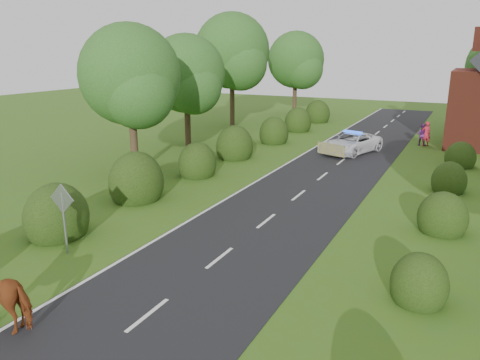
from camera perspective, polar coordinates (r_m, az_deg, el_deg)
The scene contains 14 objects.
ground at distance 13.31m, azimuth -11.19°, elevation -15.90°, with size 120.00×120.00×0.00m, color #3F6416.
road at distance 25.83m, azimuth 9.39°, elevation -0.08°, with size 6.00×70.00×0.02m, color black.
road_markings at distance 24.45m, azimuth 4.35°, elevation -0.77°, with size 4.96×70.00×0.01m.
hedgerow_left at distance 25.43m, azimuth -6.98°, elevation 1.49°, with size 2.75×50.41×3.00m.
hedgerow_right at distance 21.03m, azimuth 23.65°, elevation -3.31°, with size 2.10×45.78×2.10m.
tree_left_a at distance 26.79m, azimuth -13.04°, elevation 11.87°, with size 5.74×5.60×8.38m.
tree_left_b at distance 34.16m, azimuth -6.34°, elevation 12.38°, with size 5.74×5.60×8.07m.
tree_left_c at distance 43.48m, azimuth -0.72°, elevation 15.09°, with size 6.97×6.80×10.22m.
tree_left_d at distance 51.72m, azimuth 7.04°, elevation 14.06°, with size 6.15×6.00×8.89m.
road_sign at distance 17.13m, azimuth -20.77°, elevation -3.26°, with size 1.06×0.08×2.53m.
cow at distance 13.77m, azimuth -26.78°, elevation -12.65°, with size 1.13×2.14×1.52m, color brown.
police_van at distance 33.23m, azimuth 13.49°, elevation 4.40°, with size 3.78×5.48×1.54m.
pedestrian_red at distance 37.32m, azimuth 21.75°, elevation 5.25°, with size 0.66×0.44×1.82m, color #A91E30.
pedestrian_purple at distance 37.45m, azimuth 21.28°, elevation 5.18°, with size 0.79×0.62×1.63m, color #581E64.
Camera 1 is at (7.18, -8.84, 6.88)m, focal length 35.00 mm.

